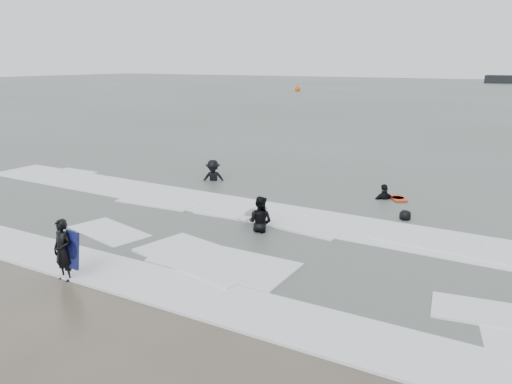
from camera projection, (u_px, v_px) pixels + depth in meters
The scene contains 10 objects.
ground at pixel (160, 274), 13.14m from camera, with size 320.00×320.00×0.00m, color brown.
sea at pixel (494, 96), 79.74m from camera, with size 320.00×320.00×0.00m, color #47544C.
surfer_centre at pixel (66, 280), 12.80m from camera, with size 0.60×0.39×1.64m, color black.
surfer_wading at pixel (260, 232), 16.33m from camera, with size 0.86×0.67×1.78m, color black.
surfer_breaker at pixel (213, 182), 23.11m from camera, with size 1.22×0.70×1.89m, color black.
surfer_right_near at pixel (384, 200), 20.12m from camera, with size 1.06×0.44×1.81m, color black.
surfer_right_far at pixel (405, 221), 17.47m from camera, with size 0.76×0.49×1.55m, color black.
surf_foam at pixel (236, 232), 16.21m from camera, with size 30.03×9.06×0.09m.
bodyboards at pixel (268, 216), 16.38m from camera, with size 5.76×12.36×1.25m.
buoy at pixel (298, 89), 91.64m from camera, with size 1.00×1.00×1.65m.
Camera 1 is at (8.37, -9.18, 5.43)m, focal length 35.00 mm.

